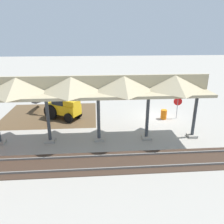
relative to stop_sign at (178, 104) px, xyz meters
The scene contains 8 objects.
ground_plane 2.25m from the stop_sign, 15.69° to the right, with size 120.00×120.00×0.00m, color #9E998E.
dirt_work_zone 12.25m from the stop_sign, ahead, with size 8.88×7.00×0.01m, color brown.
platform_canopy 8.75m from the stop_sign, 27.78° to the left, with size 15.64×3.20×4.90m.
rail_tracks 7.35m from the stop_sign, 76.83° to the left, with size 60.00×2.58×0.15m.
stop_sign is the anchor object (origin of this frame).
backhoe 10.75m from the stop_sign, ahead, with size 5.05×3.75×2.82m.
dirt_mound 13.85m from the stop_sign, 12.25° to the right, with size 4.34×4.34×1.36m, color brown.
traffic_barrel 1.61m from the stop_sign, ahead, with size 0.56×0.56×0.90m, color orange.
Camera 1 is at (5.87, 19.14, 7.61)m, focal length 35.00 mm.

